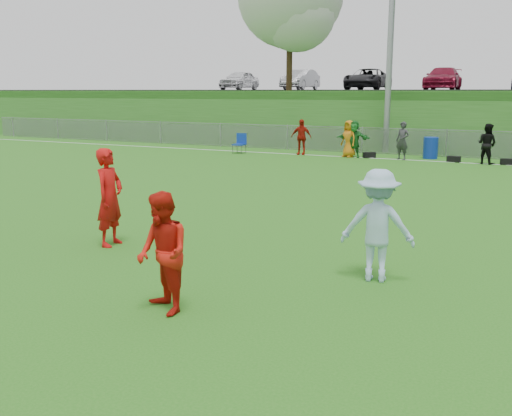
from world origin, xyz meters
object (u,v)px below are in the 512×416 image
Objects in this scene: player_red_left at (110,197)px; player_blue at (378,226)px; player_red_center at (163,253)px; recycling_bin at (431,148)px.

player_blue is at bearing -94.51° from player_red_left.
player_red_center is 0.93× the size of player_blue.
player_red_center is at bearing -136.03° from player_red_left.
player_red_left is 2.00× the size of recycling_bin.
player_red_left reaches higher than player_blue.
player_blue is at bearing -83.71° from recycling_bin.
player_blue is at bearing 82.26° from player_red_center.
player_blue is (2.31, 2.65, 0.06)m from player_red_center.
player_blue is 18.00m from recycling_bin.
player_red_center is (2.98, -2.48, -0.12)m from player_red_left.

